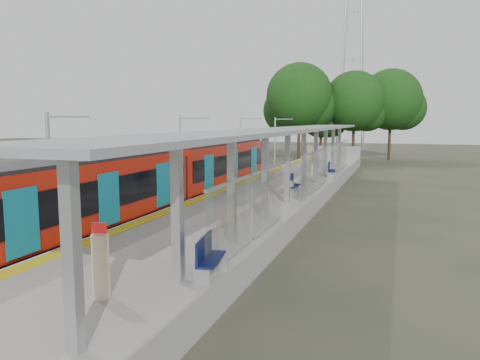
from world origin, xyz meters
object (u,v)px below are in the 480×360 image
Objects in this scene: bench_near at (208,256)px; bench_mid at (291,184)px; info_pillar_far at (313,164)px; litter_bin at (290,188)px; bench_far at (331,169)px; info_pillar_near at (101,266)px; train at (165,178)px.

bench_near is 0.96× the size of bench_mid.
info_pillar_far is 10.70m from litter_bin.
bench_far reaches higher than bench_near.
bench_near is at bearing 44.41° from info_pillar_near.
info_pillar_far is 2.09× the size of litter_bin.
bench_near is 1.93× the size of litter_bin.
bench_mid reaches higher than bench_far.
info_pillar_near reaches higher than info_pillar_far.
litter_bin is at bearing -79.16° from bench_mid.
info_pillar_near is (-1.73, -2.19, 0.21)m from bench_near.
bench_mid is at bearing -100.84° from bench_far.
info_pillar_near is at bearing -92.90° from litter_bin.
info_pillar_far is at bearing 129.27° from bench_far.
bench_near is 24.34m from info_pillar_far.
info_pillar_far is (-1.62, 24.28, 0.19)m from bench_near.
bench_mid is 16.27m from info_pillar_near.
info_pillar_near is 2.13× the size of litter_bin.
bench_near is 2.80m from info_pillar_near.
bench_near reaches higher than litter_bin.
train is 14.25m from info_pillar_near.
train is at bearing 104.83° from info_pillar_near.
info_pillar_near is at bearing -67.82° from train.
info_pillar_near is (-1.65, -24.88, 0.19)m from bench_far.
train is 13.10m from bench_near.
train reaches higher than info_pillar_near.
bench_mid is (6.12, 3.06, -0.46)m from train.
train is at bearing 113.50° from bench_near.
info_pillar_far is at bearing 96.45° from bench_mid.
train reaches higher than bench_mid.
bench_far is (-0.08, 22.69, 0.02)m from bench_near.
info_pillar_far is (-1.55, 1.60, 0.17)m from bench_far.
train is 14.38m from info_pillar_far.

